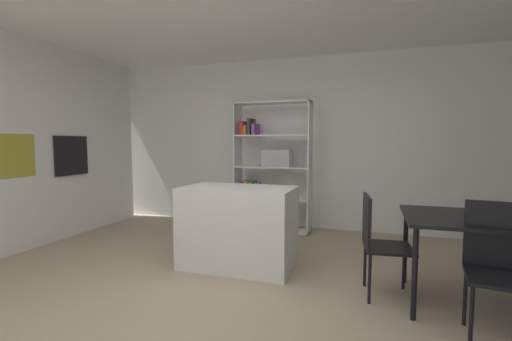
{
  "coord_description": "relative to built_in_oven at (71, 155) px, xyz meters",
  "views": [
    {
      "loc": [
        1.28,
        -2.72,
        1.42
      ],
      "look_at": [
        0.01,
        1.12,
        1.08
      ],
      "focal_mm": 24.27,
      "sensor_mm": 36.0,
      "label": 1
    }
  ],
  "objects": [
    {
      "name": "kitchen_island",
      "position": [
        2.81,
        -0.42,
        -0.76
      ],
      "size": [
        1.25,
        0.7,
        0.91
      ],
      "primitive_type": "cube",
      "color": "silver",
      "rests_on": "ground_plane"
    },
    {
      "name": "built_in_oven",
      "position": [
        0.0,
        0.0,
        0.0
      ],
      "size": [
        0.06,
        0.57,
        0.58
      ],
      "color": "black",
      "rests_on": "ground_plane"
    },
    {
      "name": "ground_plane",
      "position": [
        2.93,
        -1.29,
        -1.22
      ],
      "size": [
        10.14,
        10.14,
        0.0
      ],
      "primitive_type": "plane",
      "color": "tan"
    },
    {
      "name": "dining_chair_near",
      "position": [
        5.12,
        -1.17,
        -0.64
      ],
      "size": [
        0.5,
        0.5,
        0.98
      ],
      "rotation": [
        0.0,
        0.0,
        -0.13
      ],
      "color": "black",
      "rests_on": "ground_plane"
    },
    {
      "name": "dining_table",
      "position": [
        5.11,
        -0.71,
        -0.51
      ],
      "size": [
        1.19,
        0.9,
        0.78
      ],
      "color": "black",
      "rests_on": "ground_plane"
    },
    {
      "name": "open_bookshelf",
      "position": [
        2.68,
        1.27,
        -0.19
      ],
      "size": [
        1.21,
        0.37,
        2.04
      ],
      "color": "white",
      "rests_on": "ground_plane"
    },
    {
      "name": "back_partition",
      "position": [
        2.93,
        1.66,
        0.17
      ],
      "size": [
        7.36,
        0.06,
        2.78
      ],
      "primitive_type": "cube",
      "color": "white",
      "rests_on": "ground_plane"
    },
    {
      "name": "dining_chair_island_side",
      "position": [
        4.3,
        -0.72,
        -0.66
      ],
      "size": [
        0.47,
        0.48,
        0.93
      ],
      "rotation": [
        0.0,
        0.0,
        1.69
      ],
      "color": "black",
      "rests_on": "ground_plane"
    }
  ]
}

